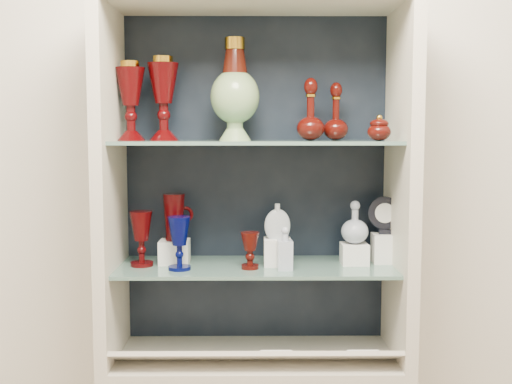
{
  "coord_description": "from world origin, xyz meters",
  "views": [
    {
      "loc": [
        -0.01,
        -0.58,
        1.51
      ],
      "look_at": [
        0.0,
        1.53,
        1.3
      ],
      "focal_mm": 45.0,
      "sensor_mm": 36.0,
      "label": 1
    }
  ],
  "objects_px": {
    "ruby_pitcher": "(174,217)",
    "clear_square_bottle": "(285,248)",
    "pedestal_lamp_left": "(131,101)",
    "pedestal_lamp_right": "(164,98)",
    "flat_flask": "(277,221)",
    "clear_round_decanter": "(355,223)",
    "lidded_bowl": "(379,127)",
    "enamel_urn": "(235,89)",
    "ruby_goblet_tall": "(141,239)",
    "ruby_decanter_a": "(336,108)",
    "cameo_medallion": "(385,215)",
    "ruby_decanter_b": "(311,107)",
    "ruby_goblet_small": "(250,251)",
    "cobalt_goblet": "(179,243)"
  },
  "relations": [
    {
      "from": "ruby_pitcher",
      "to": "clear_square_bottle",
      "type": "bearing_deg",
      "value": -24.55
    },
    {
      "from": "pedestal_lamp_left",
      "to": "pedestal_lamp_right",
      "type": "distance_m",
      "value": 0.11
    },
    {
      "from": "pedestal_lamp_left",
      "to": "flat_flask",
      "type": "height_order",
      "value": "pedestal_lamp_left"
    },
    {
      "from": "clear_round_decanter",
      "to": "lidded_bowl",
      "type": "bearing_deg",
      "value": -59.59
    },
    {
      "from": "enamel_urn",
      "to": "clear_round_decanter",
      "type": "distance_m",
      "value": 0.61
    },
    {
      "from": "enamel_urn",
      "to": "ruby_pitcher",
      "type": "height_order",
      "value": "enamel_urn"
    },
    {
      "from": "ruby_goblet_tall",
      "to": "flat_flask",
      "type": "xyz_separation_m",
      "value": [
        0.46,
        0.01,
        0.06
      ]
    },
    {
      "from": "pedestal_lamp_right",
      "to": "ruby_pitcher",
      "type": "height_order",
      "value": "pedestal_lamp_right"
    },
    {
      "from": "pedestal_lamp_left",
      "to": "ruby_decanter_a",
      "type": "relative_size",
      "value": 1.2
    },
    {
      "from": "pedestal_lamp_left",
      "to": "clear_round_decanter",
      "type": "height_order",
      "value": "pedestal_lamp_left"
    },
    {
      "from": "flat_flask",
      "to": "clear_square_bottle",
      "type": "bearing_deg",
      "value": -77.25
    },
    {
      "from": "ruby_decanter_a",
      "to": "clear_round_decanter",
      "type": "height_order",
      "value": "ruby_decanter_a"
    },
    {
      "from": "pedestal_lamp_left",
      "to": "cameo_medallion",
      "type": "height_order",
      "value": "pedestal_lamp_left"
    },
    {
      "from": "pedestal_lamp_left",
      "to": "enamel_urn",
      "type": "xyz_separation_m",
      "value": [
        0.35,
        0.01,
        0.04
      ]
    },
    {
      "from": "ruby_decanter_b",
      "to": "ruby_pitcher",
      "type": "distance_m",
      "value": 0.59
    },
    {
      "from": "ruby_goblet_small",
      "to": "ruby_decanter_b",
      "type": "bearing_deg",
      "value": 20.06
    },
    {
      "from": "pedestal_lamp_right",
      "to": "ruby_decanter_a",
      "type": "relative_size",
      "value": 1.28
    },
    {
      "from": "pedestal_lamp_right",
      "to": "ruby_goblet_tall",
      "type": "distance_m",
      "value": 0.47
    },
    {
      "from": "enamel_urn",
      "to": "cobalt_goblet",
      "type": "bearing_deg",
      "value": -151.31
    },
    {
      "from": "pedestal_lamp_left",
      "to": "cobalt_goblet",
      "type": "xyz_separation_m",
      "value": [
        0.17,
        -0.09,
        -0.46
      ]
    },
    {
      "from": "pedestal_lamp_right",
      "to": "clear_square_bottle",
      "type": "relative_size",
      "value": 1.96
    },
    {
      "from": "pedestal_lamp_left",
      "to": "flat_flask",
      "type": "bearing_deg",
      "value": -2.77
    },
    {
      "from": "ruby_pitcher",
      "to": "flat_flask",
      "type": "relative_size",
      "value": 1.29
    },
    {
      "from": "enamel_urn",
      "to": "ruby_goblet_tall",
      "type": "xyz_separation_m",
      "value": [
        -0.31,
        -0.04,
        -0.5
      ]
    },
    {
      "from": "ruby_goblet_small",
      "to": "clear_square_bottle",
      "type": "xyz_separation_m",
      "value": [
        0.11,
        -0.02,
        0.01
      ]
    },
    {
      "from": "clear_square_bottle",
      "to": "ruby_goblet_small",
      "type": "bearing_deg",
      "value": 172.27
    },
    {
      "from": "ruby_goblet_small",
      "to": "flat_flask",
      "type": "height_order",
      "value": "flat_flask"
    },
    {
      "from": "enamel_urn",
      "to": "flat_flask",
      "type": "xyz_separation_m",
      "value": [
        0.14,
        -0.03,
        -0.44
      ]
    },
    {
      "from": "ruby_decanter_b",
      "to": "ruby_goblet_small",
      "type": "bearing_deg",
      "value": -159.94
    },
    {
      "from": "ruby_decanter_a",
      "to": "ruby_goblet_tall",
      "type": "xyz_separation_m",
      "value": [
        -0.65,
        -0.06,
        -0.44
      ]
    },
    {
      "from": "pedestal_lamp_left",
      "to": "ruby_decanter_a",
      "type": "distance_m",
      "value": 0.69
    },
    {
      "from": "ruby_goblet_small",
      "to": "clear_round_decanter",
      "type": "relative_size",
      "value": 0.87
    },
    {
      "from": "pedestal_lamp_right",
      "to": "ruby_pitcher",
      "type": "relative_size",
      "value": 1.75
    },
    {
      "from": "ruby_goblet_tall",
      "to": "ruby_pitcher",
      "type": "bearing_deg",
      "value": 20.77
    },
    {
      "from": "ruby_decanter_b",
      "to": "cameo_medallion",
      "type": "xyz_separation_m",
      "value": [
        0.26,
        0.02,
        -0.36
      ]
    },
    {
      "from": "enamel_urn",
      "to": "ruby_decanter_b",
      "type": "xyz_separation_m",
      "value": [
        0.25,
        -0.01,
        -0.06
      ]
    },
    {
      "from": "cobalt_goblet",
      "to": "cameo_medallion",
      "type": "relative_size",
      "value": 1.31
    },
    {
      "from": "ruby_pitcher",
      "to": "cameo_medallion",
      "type": "bearing_deg",
      "value": -8.7
    },
    {
      "from": "ruby_goblet_tall",
      "to": "ruby_pitcher",
      "type": "height_order",
      "value": "ruby_pitcher"
    },
    {
      "from": "ruby_decanter_a",
      "to": "pedestal_lamp_left",
      "type": "bearing_deg",
      "value": -177.8
    },
    {
      "from": "ruby_decanter_a",
      "to": "ruby_decanter_b",
      "type": "bearing_deg",
      "value": -160.05
    },
    {
      "from": "enamel_urn",
      "to": "clear_square_bottle",
      "type": "distance_m",
      "value": 0.55
    },
    {
      "from": "ruby_decanter_a",
      "to": "ruby_goblet_tall",
      "type": "relative_size",
      "value": 1.17
    },
    {
      "from": "ruby_decanter_b",
      "to": "flat_flask",
      "type": "height_order",
      "value": "ruby_decanter_b"
    },
    {
      "from": "ruby_decanter_b",
      "to": "pedestal_lamp_right",
      "type": "bearing_deg",
      "value": 177.8
    },
    {
      "from": "flat_flask",
      "to": "clear_round_decanter",
      "type": "distance_m",
      "value": 0.26
    },
    {
      "from": "clear_square_bottle",
      "to": "flat_flask",
      "type": "bearing_deg",
      "value": 107.19
    },
    {
      "from": "ruby_goblet_tall",
      "to": "clear_round_decanter",
      "type": "height_order",
      "value": "clear_round_decanter"
    },
    {
      "from": "pedestal_lamp_right",
      "to": "cameo_medallion",
      "type": "xyz_separation_m",
      "value": [
        0.75,
        0.0,
        -0.39
      ]
    },
    {
      "from": "cobalt_goblet",
      "to": "lidded_bowl",
      "type": "bearing_deg",
      "value": -1.12
    }
  ]
}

